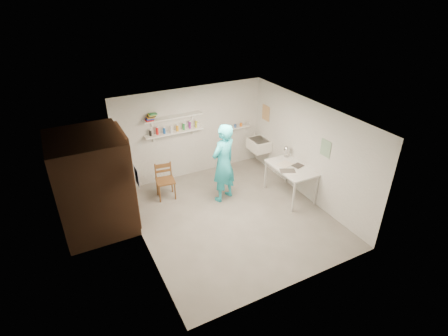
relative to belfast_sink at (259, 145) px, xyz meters
name	(u,v)px	position (x,y,z in m)	size (l,w,h in m)	color
floor	(232,216)	(-1.75, -1.70, -0.71)	(4.00, 4.50, 0.02)	slate
ceiling	(233,115)	(-1.75, -1.70, 1.71)	(4.00, 4.50, 0.02)	silver
wall_back	(191,132)	(-1.75, 0.56, 0.50)	(4.00, 0.02, 2.40)	silver
wall_front	(300,231)	(-1.75, -3.96, 0.50)	(4.00, 0.02, 2.40)	silver
wall_left	(138,194)	(-3.76, -1.70, 0.50)	(0.02, 4.50, 2.40)	silver
wall_right	(308,151)	(0.26, -1.70, 0.50)	(0.02, 4.50, 2.40)	silver
doorway_recess	(127,178)	(-3.74, -0.65, 0.30)	(0.02, 0.90, 2.00)	black
corridor_box	(92,184)	(-4.45, -0.65, 0.35)	(1.40, 1.50, 2.10)	brown
door_lintel	(121,132)	(-3.72, -0.65, 1.35)	(0.06, 1.05, 0.10)	brown
door_jamb_near	(134,189)	(-3.72, -1.15, 0.30)	(0.06, 0.10, 2.00)	brown
door_jamb_far	(123,167)	(-3.72, -0.15, 0.30)	(0.06, 0.10, 2.00)	brown
shelf_lower	(174,132)	(-2.25, 0.43, 0.65)	(1.50, 0.22, 0.03)	white
shelf_upper	(173,117)	(-2.25, 0.43, 1.05)	(1.50, 0.22, 0.03)	white
ledge_shelf	(238,127)	(-0.40, 0.47, 0.42)	(0.70, 0.14, 0.03)	white
poster_left	(137,176)	(-3.74, -1.65, 0.85)	(0.01, 0.28, 0.36)	#334C7F
poster_right_a	(266,113)	(0.24, 0.10, 0.85)	(0.01, 0.34, 0.42)	#995933
poster_right_b	(326,148)	(0.24, -2.25, 0.80)	(0.01, 0.30, 0.38)	#3F724C
belfast_sink	(259,145)	(0.00, 0.00, 0.00)	(0.48, 0.60, 0.30)	white
man	(223,163)	(-1.59, -0.96, 0.26)	(0.70, 0.46, 1.93)	#29BCD0
wall_clock	(222,147)	(-1.51, -0.75, 0.58)	(0.35, 0.35, 0.04)	beige
wooden_chair	(165,181)	(-2.81, -0.27, -0.24)	(0.43, 0.41, 0.92)	brown
work_table	(290,182)	(-0.11, -1.61, -0.29)	(0.73, 1.22, 0.82)	silver
desk_lamp	(287,149)	(0.09, -1.12, 0.34)	(0.15, 0.15, 0.15)	silver
spray_cans	(174,129)	(-2.25, 0.43, 0.75)	(1.29, 0.06, 0.17)	black
book_stack	(151,117)	(-2.80, 0.43, 1.15)	(0.28, 0.14, 0.17)	red
ledge_pots	(238,125)	(-0.40, 0.47, 0.48)	(0.48, 0.07, 0.09)	silver
papers	(292,167)	(-0.11, -1.61, 0.12)	(0.30, 0.22, 0.02)	silver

